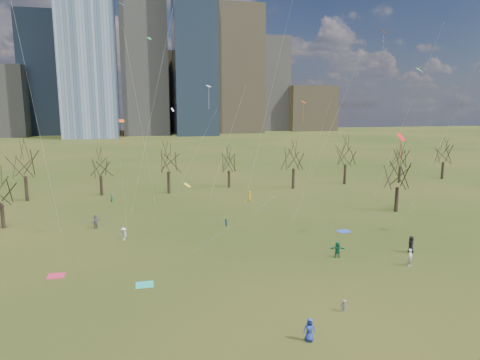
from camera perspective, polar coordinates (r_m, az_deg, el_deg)
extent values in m
plane|color=black|center=(43.52, 3.68, -11.82)|extent=(500.00, 500.00, 0.00)
cube|color=slate|center=(233.77, -19.85, 19.97)|extent=(26.00, 26.00, 118.00)
cube|color=slate|center=(245.68, -12.73, 17.07)|extent=(24.00, 24.00, 95.00)
cube|color=#384C66|center=(238.33, -6.14, 18.69)|extent=(22.00, 22.00, 105.00)
cube|color=#726347|center=(260.69, -0.55, 14.34)|extent=(28.00, 28.00, 72.00)
cube|color=#384C66|center=(263.59, -24.29, 12.67)|extent=(25.00, 25.00, 65.00)
cube|color=slate|center=(281.12, 3.87, 12.57)|extent=(22.00, 22.00, 58.00)
cube|color=#726347|center=(279.26, -9.90, 11.44)|extent=(30.00, 30.00, 48.00)
cube|color=#726347|center=(284.47, 9.02, 9.42)|extent=(30.00, 28.00, 28.00)
cylinder|color=black|center=(81.18, -26.59, -1.03)|extent=(0.55, 0.55, 4.28)
cylinder|color=black|center=(81.23, -18.00, -0.69)|extent=(0.52, 0.52, 3.60)
cylinder|color=black|center=(80.04, -9.49, -0.33)|extent=(0.54, 0.54, 4.05)
cylinder|color=black|center=(84.60, -1.48, 0.13)|extent=(0.51, 0.51, 3.38)
cylinder|color=black|center=(84.02, 7.11, 0.19)|extent=(0.54, 0.54, 3.96)
cylinder|color=black|center=(90.60, 13.82, 0.74)|extent=(0.54, 0.54, 4.14)
cylinder|color=black|center=(95.83, 20.49, 0.70)|extent=(0.52, 0.52, 3.51)
cylinder|color=black|center=(104.45, 25.39, 1.15)|extent=(0.53, 0.53, 3.74)
cylinder|color=black|center=(64.93, -29.10, -4.18)|extent=(0.51, 0.51, 3.38)
cylinder|color=black|center=(69.59, 20.15, -2.45)|extent=(0.53, 0.53, 3.83)
cube|color=teal|center=(40.97, -12.60, -13.46)|extent=(1.60, 1.50, 0.03)
cube|color=#223EA3|center=(57.35, 13.69, -6.65)|extent=(1.60, 1.50, 0.03)
cube|color=#B0233F|center=(45.47, -23.30, -11.65)|extent=(1.60, 1.50, 0.03)
imported|color=#223696|center=(31.60, 9.24, -19.12)|extent=(0.95, 0.76, 1.69)
imported|color=silver|center=(47.31, 21.75, -9.56)|extent=(0.78, 0.74, 1.80)
imported|color=slate|center=(36.15, 13.70, -15.96)|extent=(0.71, 0.74, 1.01)
imported|color=#186E4E|center=(47.47, 12.87, -9.01)|extent=(1.76, 0.97, 1.81)
imported|color=black|center=(51.29, 21.86, -7.98)|extent=(0.94, 1.11, 1.93)
imported|color=#224D93|center=(57.87, -1.91, -5.70)|extent=(0.46, 0.56, 1.03)
imported|color=silver|center=(53.84, -15.26, -6.96)|extent=(1.12, 1.15, 1.57)
imported|color=#B71A3E|center=(73.89, 20.22, -2.72)|extent=(0.83, 0.36, 1.41)
imported|color=slate|center=(60.04, -18.68, -5.24)|extent=(1.55, 1.66, 1.86)
imported|color=gold|center=(72.75, 1.30, -2.16)|extent=(0.70, 0.93, 1.70)
imported|color=#19724A|center=(74.64, -16.74, -2.32)|extent=(0.65, 0.70, 1.60)
plane|color=#E74E13|center=(50.38, -15.53, 7.61)|extent=(0.89, 0.84, 0.29)
cylinder|color=silver|center=(46.68, -15.42, -0.57)|extent=(0.11, 8.82, 12.99)
cylinder|color=#E74E13|center=(50.46, -15.44, 5.81)|extent=(0.04, 0.04, 2.70)
plane|color=yellow|center=(53.14, 7.38, 16.58)|extent=(0.89, 0.97, 0.45)
cylinder|color=silver|center=(50.07, 11.26, 4.88)|extent=(4.68, 8.20, 20.94)
plane|color=red|center=(52.86, 20.70, 5.37)|extent=(1.40, 1.18, 0.87)
cylinder|color=silver|center=(49.93, 22.77, -1.43)|extent=(0.54, 8.59, 11.10)
cylinder|color=red|center=(53.03, 20.57, 3.30)|extent=(0.04, 0.04, 3.15)
cylinder|color=silver|center=(49.65, -25.96, 9.63)|extent=(2.52, 5.91, 30.61)
cylinder|color=silver|center=(59.74, 4.40, 12.67)|extent=(5.57, 9.10, 35.19)
plane|color=green|center=(62.21, 22.74, 13.44)|extent=(1.33, 1.30, 0.62)
cylinder|color=silver|center=(58.74, 25.03, 4.07)|extent=(0.72, 9.31, 19.33)
plane|color=#3587E5|center=(60.82, -15.49, 21.68)|extent=(1.01, 1.05, 0.40)
cylinder|color=silver|center=(56.50, -11.71, 8.73)|extent=(6.36, 6.01, 27.45)
plane|color=#FD4015|center=(68.76, 8.46, 10.27)|extent=(1.15, 1.15, 0.40)
cylinder|color=silver|center=(65.93, 9.93, 3.61)|extent=(1.15, 7.42, 15.23)
cylinder|color=#FD4015|center=(68.77, 8.43, 8.80)|extent=(0.04, 0.04, 3.00)
plane|color=yellow|center=(41.84, -7.03, -0.69)|extent=(0.83, 0.88, 0.37)
cylinder|color=silver|center=(39.88, -1.55, -6.36)|extent=(6.74, 6.83, 7.07)
plane|color=#DC5170|center=(74.67, 18.66, 18.23)|extent=(0.98, 1.03, 0.37)
cylinder|color=silver|center=(71.08, 21.29, 7.94)|extent=(3.84, 8.96, 26.13)
cylinder|color=#DC5170|center=(74.46, 18.59, 17.14)|extent=(0.04, 0.04, 2.40)
plane|color=white|center=(70.19, -8.98, 9.24)|extent=(0.73, 0.76, 0.50)
cylinder|color=silver|center=(68.06, -6.06, 3.38)|extent=(6.15, 5.78, 14.01)
plane|color=white|center=(68.74, -4.20, 12.37)|extent=(1.06, 1.05, 0.30)
cylinder|color=silver|center=(67.90, -1.70, 4.97)|extent=(5.28, 3.07, 17.66)
cylinder|color=white|center=(68.69, -4.18, 10.81)|extent=(0.04, 0.04, 3.28)
plane|color=green|center=(65.33, -11.99, 18.00)|extent=(0.92, 0.88, 0.36)
cylinder|color=silver|center=(60.36, -13.07, 7.16)|extent=(3.35, 8.66, 24.10)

